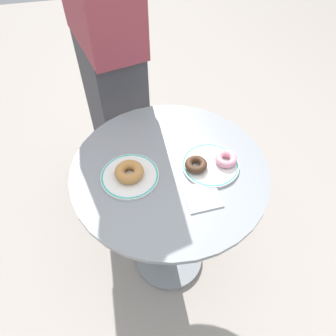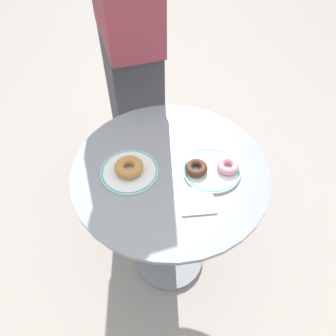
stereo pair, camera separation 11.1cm
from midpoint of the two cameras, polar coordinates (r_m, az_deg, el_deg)
ground_plane at (r=1.78m, az=-1.65°, el=-16.08°), size 7.00×7.00×0.02m
cafe_table at (r=1.31m, az=-2.18°, el=-6.33°), size 0.71×0.71×0.75m
plate_left at (r=1.12m, az=-9.68°, el=-1.59°), size 0.20×0.20×0.01m
plate_right at (r=1.14m, az=4.85°, el=0.41°), size 0.20×0.20×0.01m
donut_old_fashioned at (r=1.10m, az=-9.84°, el=-0.85°), size 0.12×0.12×0.03m
donut_pink_frosted at (r=1.14m, az=7.62°, el=1.44°), size 0.10×0.10×0.03m
donut_chocolate at (r=1.11m, az=2.20°, el=0.45°), size 0.10×0.10×0.03m
paper_napkin at (r=1.05m, az=3.15°, el=-5.34°), size 0.12×0.11×0.01m
person_figure at (r=1.53m, az=-12.72°, el=18.48°), size 0.32×0.48×1.72m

